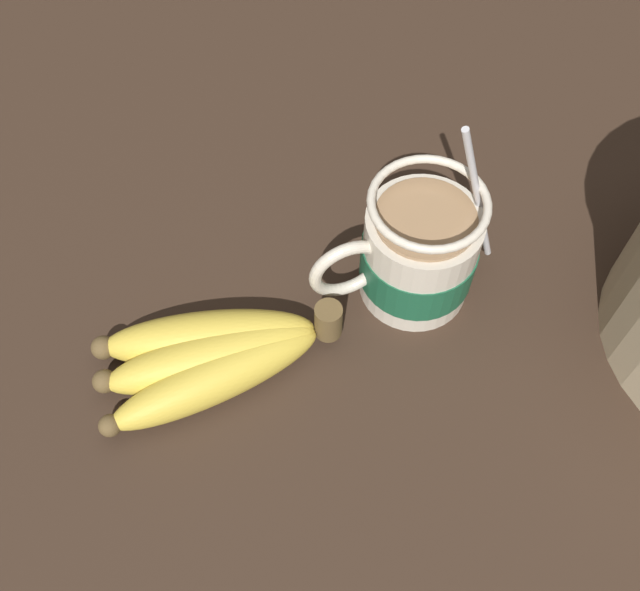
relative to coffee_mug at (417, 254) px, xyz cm
name	(u,v)px	position (x,y,z in cm)	size (l,w,h in cm)	color
table	(350,326)	(5.43, 1.05, -5.71)	(120.78, 120.78, 2.73)	#332319
coffee_mug	(417,254)	(0.00, 0.00, 0.00)	(14.40, 8.46, 16.28)	beige
banana_bunch	(213,356)	(16.10, 1.67, -2.49)	(18.03, 9.44, 4.22)	brown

